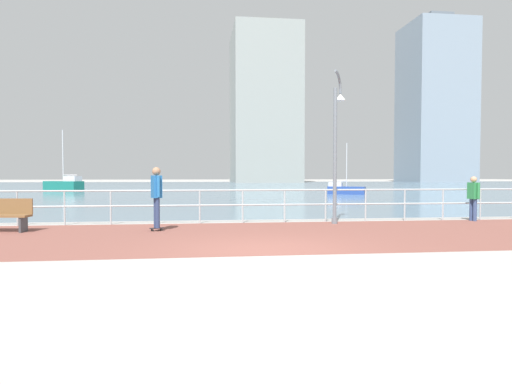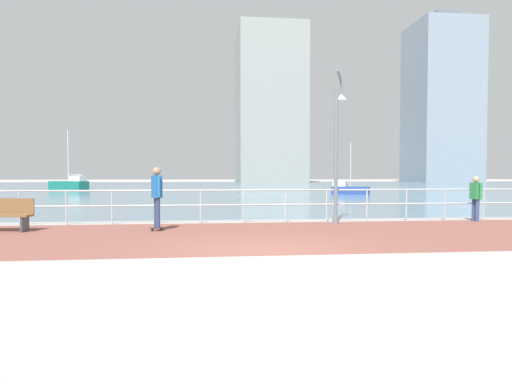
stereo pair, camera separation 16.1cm
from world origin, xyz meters
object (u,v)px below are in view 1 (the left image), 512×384
object	(u,v)px
skateboarder	(157,192)
sailboat_blue	(345,189)
bystander	(473,195)
sailboat_navy	(65,185)
park_bench	(1,215)
lamppost	(337,139)

from	to	relation	value
skateboarder	sailboat_blue	bearing A→B (deg)	60.09
skateboarder	bystander	bearing A→B (deg)	7.97
sailboat_blue	sailboat_navy	size ratio (longest dim) A/B	0.68
park_bench	sailboat_navy	size ratio (longest dim) A/B	0.27
park_bench	sailboat_blue	bearing A→B (deg)	52.22
lamppost	skateboarder	world-z (taller)	lamppost
skateboarder	sailboat_blue	xyz separation A→B (m)	(12.97, 22.55, -0.69)
bystander	sailboat_navy	distance (m)	40.73
skateboarder	bystander	world-z (taller)	skateboarder
lamppost	sailboat_blue	bearing A→B (deg)	70.88
bystander	sailboat_navy	xyz separation A→B (m)	(-23.02, 33.61, -0.30)
park_bench	sailboat_navy	world-z (taller)	sailboat_navy
lamppost	park_bench	size ratio (longest dim) A/B	3.01
sailboat_blue	skateboarder	bearing A→B (deg)	-119.91
lamppost	skateboarder	size ratio (longest dim) A/B	2.76
skateboarder	bystander	distance (m)	10.61
sailboat_navy	skateboarder	bearing A→B (deg)	-70.37
sailboat_blue	sailboat_navy	distance (m)	28.40
skateboarder	lamppost	bearing A→B (deg)	13.61
skateboarder	sailboat_navy	bearing A→B (deg)	109.63
lamppost	bystander	world-z (taller)	lamppost
lamppost	park_bench	xyz separation A→B (m)	(-9.87, -1.03, -2.26)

